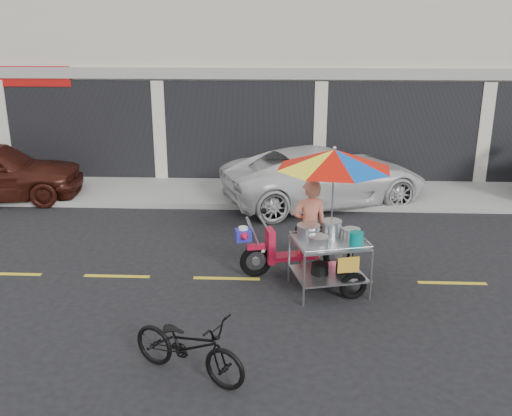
{
  "coord_description": "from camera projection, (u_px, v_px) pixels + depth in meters",
  "views": [
    {
      "loc": [
        -1.02,
        -9.33,
        4.34
      ],
      "look_at": [
        -1.5,
        0.6,
        1.15
      ],
      "focal_mm": 40.0,
      "sensor_mm": 36.0,
      "label": 1
    }
  ],
  "objects": [
    {
      "name": "shophouse_block",
      "position": [
        401.0,
        29.0,
        18.8
      ],
      "size": [
        36.0,
        8.11,
        10.4
      ],
      "color": "beige",
      "rests_on": "ground"
    },
    {
      "name": "white_pickup",
      "position": [
        325.0,
        176.0,
        14.4
      ],
      "size": [
        5.69,
        4.09,
        1.44
      ],
      "primitive_type": "imported",
      "rotation": [
        0.0,
        0.0,
        1.94
      ],
      "color": "silver",
      "rests_on": "ground"
    },
    {
      "name": "food_vendor_rig",
      "position": [
        323.0,
        197.0,
        9.62
      ],
      "size": [
        2.83,
        2.32,
        2.5
      ],
      "rotation": [
        0.0,
        0.0,
        0.25
      ],
      "color": "black",
      "rests_on": "ground"
    },
    {
      "name": "ground",
      "position": [
        338.0,
        281.0,
        10.15
      ],
      "size": [
        90.0,
        90.0,
        0.0
      ],
      "primitive_type": "plane",
      "color": "black"
    },
    {
      "name": "near_bicycle",
      "position": [
        188.0,
        345.0,
        7.28
      ],
      "size": [
        1.77,
        1.29,
        0.89
      ],
      "primitive_type": "imported",
      "rotation": [
        0.0,
        0.0,
        1.1
      ],
      "color": "black",
      "rests_on": "ground"
    },
    {
      "name": "centerline",
      "position": [
        338.0,
        281.0,
        10.15
      ],
      "size": [
        42.0,
        0.1,
        0.01
      ],
      "primitive_type": "cube",
      "color": "gold",
      "rests_on": "ground"
    },
    {
      "name": "sidewalk",
      "position": [
        320.0,
        191.0,
        15.36
      ],
      "size": [
        45.0,
        3.0,
        0.15
      ],
      "primitive_type": "cube",
      "color": "gray",
      "rests_on": "ground"
    }
  ]
}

